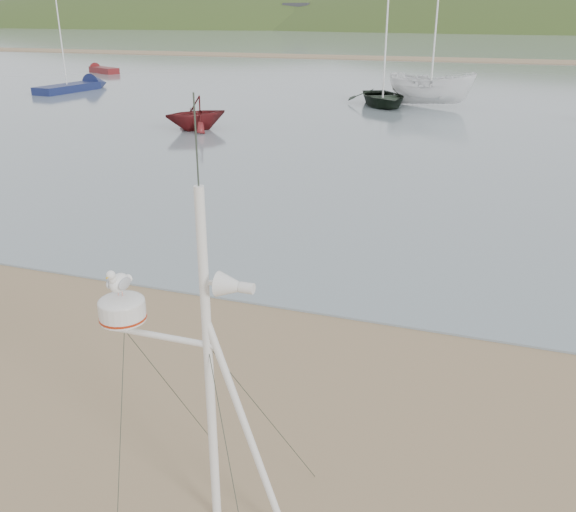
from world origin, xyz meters
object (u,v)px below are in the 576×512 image
(mast_rig, at_px, (206,435))
(sailboat_blue_near, at_px, (84,86))
(boat_red, at_px, (195,98))
(boat_dark, at_px, (385,63))
(dinghy_red_far, at_px, (99,69))
(boat_white, at_px, (433,60))

(mast_rig, distance_m, sailboat_blue_near, 41.68)
(boat_red, bearing_deg, boat_dark, 97.56)
(boat_dark, relative_size, dinghy_red_far, 1.03)
(boat_white, xyz_separation_m, dinghy_red_far, (-31.17, 12.13, -2.32))
(mast_rig, height_order, dinghy_red_far, mast_rig)
(mast_rig, xyz_separation_m, dinghy_red_far, (-32.72, 44.47, -0.80))
(boat_red, bearing_deg, boat_white, 90.79)
(boat_dark, height_order, dinghy_red_far, boat_dark)
(boat_white, bearing_deg, dinghy_red_far, 81.17)
(dinghy_red_far, relative_size, sailboat_blue_near, 0.71)
(boat_dark, bearing_deg, boat_red, -147.80)
(mast_rig, xyz_separation_m, boat_white, (-1.55, 32.34, 1.52))
(mast_rig, xyz_separation_m, sailboat_blue_near, (-25.70, 32.81, -0.79))
(boat_dark, relative_size, boat_white, 0.94)
(boat_red, bearing_deg, dinghy_red_far, 172.98)
(mast_rig, relative_size, boat_red, 1.54)
(boat_red, distance_m, dinghy_red_far, 32.13)
(mast_rig, relative_size, boat_white, 0.88)
(dinghy_red_far, bearing_deg, sailboat_blue_near, -58.96)
(sailboat_blue_near, bearing_deg, boat_red, -38.54)
(boat_red, bearing_deg, sailboat_blue_near, -178.51)
(dinghy_red_far, distance_m, sailboat_blue_near, 13.62)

